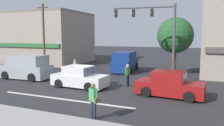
# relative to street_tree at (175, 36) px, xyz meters

# --- Properties ---
(ground_plane) EXTENTS (120.00, 120.00, 0.00)m
(ground_plane) POSITION_rel_street_tree_xyz_m (-5.13, -7.34, -3.81)
(ground_plane) COLOR #2B2B2D
(lane_marking_stripe) EXTENTS (9.00, 0.24, 0.01)m
(lane_marking_stripe) POSITION_rel_street_tree_xyz_m (-5.13, -10.84, -3.80)
(lane_marking_stripe) COLOR silver
(lane_marking_stripe) RESTS_ON ground
(building_left_block) EXTENTS (10.38, 8.77, 7.02)m
(building_left_block) POSITION_rel_street_tree_xyz_m (-18.05, 4.26, -0.30)
(building_left_block) COLOR gray
(building_left_block) RESTS_ON ground
(street_tree) EXTENTS (3.38, 3.38, 5.52)m
(street_tree) POSITION_rel_street_tree_xyz_m (0.00, 0.00, 0.00)
(street_tree) COLOR #4C3823
(street_tree) RESTS_ON ground
(utility_pole_near_left) EXTENTS (1.40, 0.22, 7.16)m
(utility_pole_near_left) POSITION_rel_street_tree_xyz_m (-13.40, -2.43, -0.08)
(utility_pole_near_left) COLOR brown
(utility_pole_near_left) RESTS_ON ground
(traffic_light_mast) EXTENTS (4.86, 0.76, 6.20)m
(traffic_light_mast) POSITION_rel_street_tree_xyz_m (-0.89, -4.42, 0.49)
(traffic_light_mast) COLOR #47474C
(traffic_light_mast) RESTS_ON ground
(sedan_waiting_far) EXTENTS (4.18, 2.05, 1.58)m
(sedan_waiting_far) POSITION_rel_street_tree_xyz_m (-5.85, -7.75, -3.10)
(sedan_waiting_far) COLOR silver
(sedan_waiting_far) RESTS_ON ground
(van_crossing_leftbound) EXTENTS (2.26, 4.71, 2.11)m
(van_crossing_leftbound) POSITION_rel_street_tree_xyz_m (-5.09, 0.31, -2.80)
(van_crossing_leftbound) COLOR navy
(van_crossing_leftbound) RESTS_ON ground
(sedan_crossing_center) EXTENTS (4.22, 2.12, 1.58)m
(sedan_crossing_center) POSITION_rel_street_tree_xyz_m (0.63, -7.73, -3.10)
(sedan_crossing_center) COLOR maroon
(sedan_crossing_center) RESTS_ON ground
(van_crossing_rightbound) EXTENTS (4.67, 2.17, 2.11)m
(van_crossing_rightbound) POSITION_rel_street_tree_xyz_m (-11.84, -6.78, -2.80)
(van_crossing_rightbound) COLOR #999EA3
(van_crossing_rightbound) RESTS_ON ground
(pedestrian_foreground_with_bag) EXTENTS (0.65, 0.49, 1.67)m
(pedestrian_foreground_with_bag) POSITION_rel_street_tree_xyz_m (-1.97, -13.01, -2.85)
(pedestrian_foreground_with_bag) COLOR #232838
(pedestrian_foreground_with_bag) RESTS_ON ground
(pedestrian_mid_crossing) EXTENTS (0.41, 0.45, 1.67)m
(pedestrian_mid_crossing) POSITION_rel_street_tree_xyz_m (-8.10, -4.76, -2.86)
(pedestrian_mid_crossing) COLOR #333338
(pedestrian_mid_crossing) RESTS_ON ground
(pedestrian_far_side) EXTENTS (0.32, 0.54, 1.67)m
(pedestrian_far_side) POSITION_rel_street_tree_xyz_m (-2.64, -6.15, -2.86)
(pedestrian_far_side) COLOR #232838
(pedestrian_far_side) RESTS_ON ground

